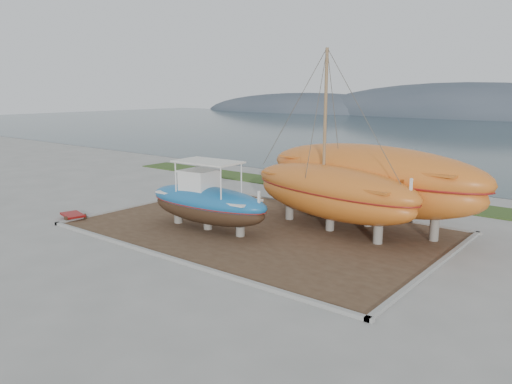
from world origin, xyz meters
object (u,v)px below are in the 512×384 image
Objects in this scene: blue_caique at (207,195)px; white_dinghy at (192,195)px; red_trailer at (73,217)px; orange_bare_hull at (369,187)px; orange_sailboat at (332,142)px.

blue_caique is 1.97× the size of white_dinghy.
white_dinghy is at bearing 81.40° from red_trailer.
white_dinghy is 7.20m from red_trailer.
orange_bare_hull is (10.99, 2.21, 1.53)m from white_dinghy.
blue_caique is at bearing -130.67° from orange_bare_hull.
red_trailer is at bearing -140.46° from orange_sailboat.
orange_sailboat reaches higher than red_trailer.
orange_sailboat is at bearing 41.98° from red_trailer.
orange_bare_hull is 16.40m from red_trailer.
blue_caique is at bearing -28.43° from white_dinghy.
red_trailer is at bearing -140.36° from orange_bare_hull.
blue_caique is at bearing 36.02° from red_trailer.
orange_bare_hull is at bearing 40.29° from blue_caique.
blue_caique reaches higher than white_dinghy.
orange_bare_hull is 5.61× the size of red_trailer.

